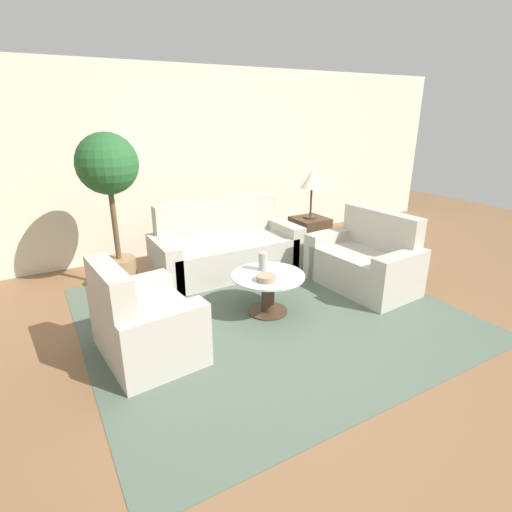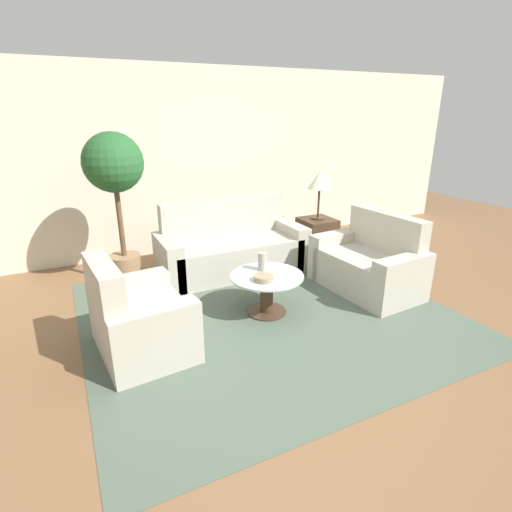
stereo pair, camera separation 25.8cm
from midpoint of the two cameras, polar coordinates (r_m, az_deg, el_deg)
name	(u,v)px [view 1 (the left image)]	position (r m, az deg, el deg)	size (l,w,h in m)	color
ground_plane	(294,341)	(3.77, 3.51, -12.07)	(14.00, 14.00, 0.00)	brown
wall_back	(176,163)	(5.97, -12.64, 12.88)	(10.00, 0.06, 2.60)	beige
rug	(268,312)	(4.25, -0.06, -7.96)	(3.62, 3.36, 0.01)	#4C5B4C
sofa_main	(226,250)	(5.22, -5.77, 0.88)	(1.88, 0.79, 0.91)	#B2AD9E
armchair	(141,326)	(3.58, -18.12, -9.57)	(0.81, 1.00, 0.88)	#B2AD9E
loveseat	(366,262)	(4.91, 14.00, -0.92)	(0.84, 1.30, 0.90)	#B2AD9E
coffee_table	(268,288)	(4.13, -0.06, -4.64)	(0.76, 0.76, 0.43)	#422D1E
side_table	(309,237)	(5.81, 6.37, 2.74)	(0.46, 0.46, 0.56)	#422D1E
table_lamp	(312,181)	(5.62, 6.69, 10.63)	(0.32, 0.32, 0.67)	#422D1E
potted_plant	(109,182)	(4.75, -21.71, 9.80)	(0.66, 0.66, 1.80)	#93704C
vase	(263,261)	(4.16, -0.75, -0.78)	(0.10, 0.10, 0.19)	#9E998E
bowl	(266,278)	(3.92, -0.42, -3.18)	(0.19, 0.19, 0.06)	gray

